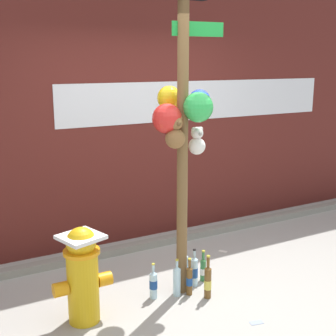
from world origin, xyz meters
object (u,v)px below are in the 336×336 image
(fire_hydrant, at_px, (83,273))
(bottle_3, at_px, (153,284))
(bottle_2, at_px, (208,282))
(bottle_4, at_px, (203,269))
(bottle_5, at_px, (177,280))
(bottle_6, at_px, (184,268))
(bottle_1, at_px, (194,271))
(bottle_0, at_px, (189,280))
(memorial_post, at_px, (183,104))

(fire_hydrant, xyz_separation_m, bottle_3, (0.68, 0.06, -0.29))
(bottle_2, relative_size, bottle_4, 1.31)
(bottle_5, height_order, bottle_6, bottle_6)
(bottle_1, xyz_separation_m, bottle_6, (-0.06, 0.09, 0.01))
(bottle_0, xyz_separation_m, bottle_5, (-0.11, 0.04, 0.00))
(bottle_4, bearing_deg, bottle_6, 167.20)
(bottle_2, bearing_deg, bottle_0, 131.21)
(bottle_3, bearing_deg, bottle_1, 3.25)
(bottle_6, bearing_deg, bottle_2, -83.24)
(memorial_post, height_order, bottle_4, memorial_post)
(fire_hydrant, relative_size, bottle_6, 2.23)
(bottle_3, relative_size, bottle_6, 0.92)
(bottle_6, bearing_deg, bottle_5, -136.26)
(bottle_1, distance_m, bottle_6, 0.11)
(memorial_post, relative_size, bottle_6, 8.04)
(bottle_0, bearing_deg, fire_hydrant, 177.49)
(fire_hydrant, bearing_deg, bottle_5, -0.21)
(bottle_2, xyz_separation_m, bottle_5, (-0.23, 0.17, -0.01))
(bottle_5, bearing_deg, bottle_1, 19.63)
(bottle_0, xyz_separation_m, bottle_3, (-0.32, 0.10, -0.01))
(bottle_4, height_order, bottle_6, bottle_6)
(bottle_0, bearing_deg, bottle_6, 71.14)
(bottle_2, bearing_deg, memorial_post, 124.87)
(bottle_2, bearing_deg, bottle_1, 85.98)
(bottle_5, bearing_deg, bottle_0, -20.20)
(bottle_2, xyz_separation_m, bottle_3, (-0.44, 0.23, -0.02))
(memorial_post, distance_m, bottle_0, 1.61)
(fire_hydrant, height_order, bottle_1, fire_hydrant)
(memorial_post, height_order, fire_hydrant, memorial_post)
(fire_hydrant, bearing_deg, bottle_6, 9.18)
(memorial_post, height_order, bottle_5, memorial_post)
(bottle_3, distance_m, bottle_4, 0.59)
(bottle_3, bearing_deg, fire_hydrant, -175.09)
(bottle_6, bearing_deg, bottle_4, -12.80)
(memorial_post, distance_m, bottle_2, 1.62)
(bottle_0, bearing_deg, bottle_5, 159.80)
(bottle_2, bearing_deg, fire_hydrant, 171.03)
(fire_hydrant, bearing_deg, bottle_4, 5.90)
(bottle_1, height_order, bottle_2, bottle_2)
(memorial_post, distance_m, fire_hydrant, 1.64)
(bottle_1, xyz_separation_m, bottle_3, (-0.46, -0.03, -0.01))
(memorial_post, xyz_separation_m, bottle_1, (0.17, 0.04, -1.61))
(bottle_2, relative_size, bottle_5, 1.16)
(memorial_post, height_order, bottle_6, memorial_post)
(bottle_0, bearing_deg, bottle_3, 162.41)
(fire_hydrant, height_order, bottle_5, fire_hydrant)
(memorial_post, relative_size, bottle_4, 9.38)
(memorial_post, xyz_separation_m, bottle_6, (0.11, 0.13, -1.60))
(bottle_0, height_order, bottle_6, bottle_6)
(bottle_2, height_order, bottle_3, bottle_2)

